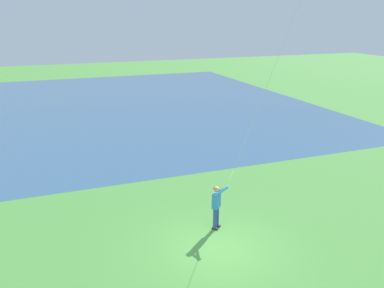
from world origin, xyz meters
name	(u,v)px	position (x,y,z in m)	size (l,w,h in m)	color
ground_plane	(219,248)	(0.00, 0.00, 0.00)	(120.00, 120.00, 0.00)	#4C8E3D
lake_water	(60,109)	(24.71, 4.00, 0.00)	(36.00, 44.00, 0.01)	#385B7F
person_kite_flyer	(217,203)	(1.29, -0.48, 1.05)	(0.59, 0.59, 1.83)	#232328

